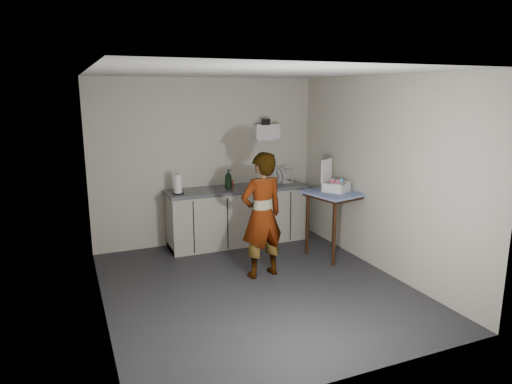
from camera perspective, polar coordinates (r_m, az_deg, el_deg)
name	(u,v)px	position (r m, az deg, el deg)	size (l,w,h in m)	color
ground	(256,287)	(5.82, 0.00, -11.81)	(4.00, 4.00, 0.00)	#29292E
wall_back	(207,162)	(7.26, -6.16, 3.77)	(3.60, 0.02, 2.60)	beige
wall_right	(379,175)	(6.31, 15.13, 2.09)	(0.02, 4.00, 2.60)	beige
wall_left	(97,199)	(5.01, -19.22, -0.84)	(0.02, 4.00, 2.60)	beige
ceiling	(256,73)	(5.30, 0.00, 14.67)	(3.60, 4.00, 0.01)	silver
kitchen_counter	(238,217)	(7.30, -2.33, -3.14)	(2.24, 0.62, 0.91)	black
wall_shelf	(266,132)	(7.49, 1.31, 7.55)	(0.42, 0.18, 0.37)	white
side_table	(335,200)	(6.71, 9.87, -0.98)	(0.90, 0.90, 0.98)	#341B0B
standing_man	(262,215)	(5.89, 0.74, -2.94)	(0.60, 0.40, 1.65)	#B2A593
soap_bottle	(228,179)	(7.06, -3.48, 1.62)	(0.12, 0.12, 0.30)	black
soda_can	(231,184)	(7.12, -3.16, 1.01)	(0.07, 0.07, 0.13)	red
dark_bottle	(228,182)	(7.11, -3.55, 1.32)	(0.06, 0.06, 0.21)	black
paper_towel	(178,184)	(6.80, -9.73, 0.93)	(0.17, 0.17, 0.29)	black
dish_rack	(278,180)	(7.49, 2.81, 1.56)	(0.39, 0.30, 0.28)	white
bakery_box	(335,184)	(6.69, 9.88, 0.96)	(0.45, 0.45, 0.45)	white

